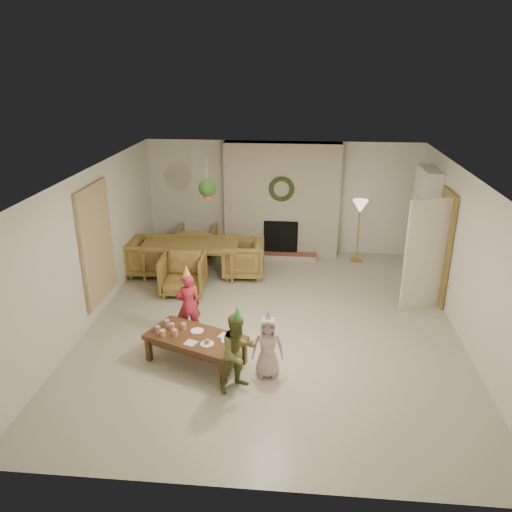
# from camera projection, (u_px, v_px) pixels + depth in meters

# --- Properties ---
(floor) EXTENTS (7.00, 7.00, 0.00)m
(floor) POSITION_uv_depth(u_px,v_px,m) (272.00, 324.00, 8.43)
(floor) COLOR #B7B29E
(floor) RESTS_ON ground
(ceiling) EXTENTS (7.00, 7.00, 0.00)m
(ceiling) POSITION_uv_depth(u_px,v_px,m) (274.00, 176.00, 7.51)
(ceiling) COLOR white
(ceiling) RESTS_ON wall_back
(wall_back) EXTENTS (7.00, 0.00, 7.00)m
(wall_back) POSITION_uv_depth(u_px,v_px,m) (282.00, 198.00, 11.21)
(wall_back) COLOR silver
(wall_back) RESTS_ON floor
(wall_front) EXTENTS (7.00, 0.00, 7.00)m
(wall_front) POSITION_uv_depth(u_px,v_px,m) (250.00, 388.00, 4.73)
(wall_front) COLOR silver
(wall_front) RESTS_ON floor
(wall_left) EXTENTS (0.00, 7.00, 7.00)m
(wall_left) POSITION_uv_depth(u_px,v_px,m) (90.00, 248.00, 8.23)
(wall_left) COLOR silver
(wall_left) RESTS_ON floor
(wall_right) EXTENTS (0.00, 7.00, 7.00)m
(wall_right) POSITION_uv_depth(u_px,v_px,m) (468.00, 261.00, 7.71)
(wall_right) COLOR silver
(wall_right) RESTS_ON floor
(fireplace_mass) EXTENTS (2.50, 0.40, 2.50)m
(fireplace_mass) POSITION_uv_depth(u_px,v_px,m) (282.00, 200.00, 11.03)
(fireplace_mass) COLOR #582617
(fireplace_mass) RESTS_ON floor
(fireplace_hearth) EXTENTS (1.60, 0.30, 0.12)m
(fireplace_hearth) POSITION_uv_depth(u_px,v_px,m) (280.00, 256.00, 11.14)
(fireplace_hearth) COLOR maroon
(fireplace_hearth) RESTS_ON floor
(fireplace_firebox) EXTENTS (0.75, 0.12, 0.75)m
(fireplace_firebox) POSITION_uv_depth(u_px,v_px,m) (281.00, 237.00, 11.15)
(fireplace_firebox) COLOR black
(fireplace_firebox) RESTS_ON floor
(fireplace_wreath) EXTENTS (0.54, 0.10, 0.54)m
(fireplace_wreath) POSITION_uv_depth(u_px,v_px,m) (282.00, 189.00, 10.71)
(fireplace_wreath) COLOR #1E3714
(fireplace_wreath) RESTS_ON fireplace_mass
(floor_lamp_base) EXTENTS (0.26, 0.26, 0.03)m
(floor_lamp_base) POSITION_uv_depth(u_px,v_px,m) (356.00, 260.00, 11.06)
(floor_lamp_base) COLOR gold
(floor_lamp_base) RESTS_ON floor
(floor_lamp_post) EXTENTS (0.03, 0.03, 1.23)m
(floor_lamp_post) POSITION_uv_depth(u_px,v_px,m) (358.00, 233.00, 10.83)
(floor_lamp_post) COLOR gold
(floor_lamp_post) RESTS_ON floor
(floor_lamp_shade) EXTENTS (0.33, 0.33, 0.27)m
(floor_lamp_shade) POSITION_uv_depth(u_px,v_px,m) (360.00, 206.00, 10.61)
(floor_lamp_shade) COLOR beige
(floor_lamp_shade) RESTS_ON floor_lamp_post
(bookshelf_carcass) EXTENTS (0.30, 1.00, 2.20)m
(bookshelf_carcass) POSITION_uv_depth(u_px,v_px,m) (423.00, 224.00, 9.91)
(bookshelf_carcass) COLOR white
(bookshelf_carcass) RESTS_ON floor
(bookshelf_shelf_a) EXTENTS (0.30, 0.92, 0.03)m
(bookshelf_shelf_a) POSITION_uv_depth(u_px,v_px,m) (418.00, 255.00, 10.15)
(bookshelf_shelf_a) COLOR white
(bookshelf_shelf_a) RESTS_ON bookshelf_carcass
(bookshelf_shelf_b) EXTENTS (0.30, 0.92, 0.03)m
(bookshelf_shelf_b) POSITION_uv_depth(u_px,v_px,m) (421.00, 236.00, 10.01)
(bookshelf_shelf_b) COLOR white
(bookshelf_shelf_b) RESTS_ON bookshelf_carcass
(bookshelf_shelf_c) EXTENTS (0.30, 0.92, 0.03)m
(bookshelf_shelf_c) POSITION_uv_depth(u_px,v_px,m) (423.00, 217.00, 9.86)
(bookshelf_shelf_c) COLOR white
(bookshelf_shelf_c) RESTS_ON bookshelf_carcass
(bookshelf_shelf_d) EXTENTS (0.30, 0.92, 0.03)m
(bookshelf_shelf_d) POSITION_uv_depth(u_px,v_px,m) (426.00, 197.00, 9.71)
(bookshelf_shelf_d) COLOR white
(bookshelf_shelf_d) RESTS_ON bookshelf_carcass
(books_row_lower) EXTENTS (0.20, 0.40, 0.24)m
(books_row_lower) POSITION_uv_depth(u_px,v_px,m) (420.00, 251.00, 9.96)
(books_row_lower) COLOR #A0361D
(books_row_lower) RESTS_ON bookshelf_shelf_a
(books_row_mid) EXTENTS (0.20, 0.44, 0.24)m
(books_row_mid) POSITION_uv_depth(u_px,v_px,m) (420.00, 228.00, 10.00)
(books_row_mid) COLOR #285194
(books_row_mid) RESTS_ON bookshelf_shelf_b
(books_row_upper) EXTENTS (0.20, 0.36, 0.22)m
(books_row_upper) POSITION_uv_depth(u_px,v_px,m) (424.00, 212.00, 9.72)
(books_row_upper) COLOR #B26E26
(books_row_upper) RESTS_ON bookshelf_shelf_c
(door_frame) EXTENTS (0.05, 0.86, 2.04)m
(door_frame) POSITION_uv_depth(u_px,v_px,m) (443.00, 247.00, 8.91)
(door_frame) COLOR olive
(door_frame) RESTS_ON floor
(door_leaf) EXTENTS (0.77, 0.32, 2.00)m
(door_leaf) POSITION_uv_depth(u_px,v_px,m) (426.00, 255.00, 8.60)
(door_leaf) COLOR beige
(door_leaf) RESTS_ON floor
(curtain_panel) EXTENTS (0.06, 1.20, 2.00)m
(curtain_panel) POSITION_uv_depth(u_px,v_px,m) (97.00, 244.00, 8.41)
(curtain_panel) COLOR #C9BC8E
(curtain_panel) RESTS_ON wall_left
(dining_table) EXTENTS (1.97, 1.16, 0.68)m
(dining_table) POSITION_uv_depth(u_px,v_px,m) (191.00, 259.00, 10.23)
(dining_table) COLOR olive
(dining_table) RESTS_ON floor
(dining_chair_near) EXTENTS (0.84, 0.86, 0.75)m
(dining_chair_near) POSITION_uv_depth(u_px,v_px,m) (183.00, 274.00, 9.43)
(dining_chair_near) COLOR olive
(dining_chair_near) RESTS_ON floor
(dining_chair_far) EXTENTS (0.84, 0.86, 0.75)m
(dining_chair_far) POSITION_uv_depth(u_px,v_px,m) (198.00, 243.00, 11.01)
(dining_chair_far) COLOR olive
(dining_chair_far) RESTS_ON floor
(dining_chair_left) EXTENTS (0.86, 0.84, 0.75)m
(dining_chair_left) POSITION_uv_depth(u_px,v_px,m) (150.00, 257.00, 10.26)
(dining_chair_left) COLOR olive
(dining_chair_left) RESTS_ON floor
(dining_chair_right) EXTENTS (0.86, 0.84, 0.75)m
(dining_chair_right) POSITION_uv_depth(u_px,v_px,m) (243.00, 258.00, 10.17)
(dining_chair_right) COLOR olive
(dining_chair_right) RESTS_ON floor
(hanging_plant_cord) EXTENTS (0.01, 0.01, 0.70)m
(hanging_plant_cord) POSITION_uv_depth(u_px,v_px,m) (207.00, 176.00, 9.14)
(hanging_plant_cord) COLOR tan
(hanging_plant_cord) RESTS_ON ceiling
(hanging_plant_pot) EXTENTS (0.16, 0.16, 0.12)m
(hanging_plant_pot) POSITION_uv_depth(u_px,v_px,m) (208.00, 195.00, 9.27)
(hanging_plant_pot) COLOR #A75336
(hanging_plant_pot) RESTS_ON hanging_plant_cord
(hanging_plant_foliage) EXTENTS (0.32, 0.32, 0.32)m
(hanging_plant_foliage) POSITION_uv_depth(u_px,v_px,m) (207.00, 188.00, 9.23)
(hanging_plant_foliage) COLOR #224A18
(hanging_plant_foliage) RESTS_ON hanging_plant_pot
(coffee_table_top) EXTENTS (1.56, 1.18, 0.06)m
(coffee_table_top) POSITION_uv_depth(u_px,v_px,m) (195.00, 338.00, 7.22)
(coffee_table_top) COLOR #52311B
(coffee_table_top) RESTS_ON floor
(coffee_table_apron) EXTENTS (1.42, 1.04, 0.09)m
(coffee_table_apron) POSITION_uv_depth(u_px,v_px,m) (196.00, 342.00, 7.25)
(coffee_table_apron) COLOR #52311B
(coffee_table_apron) RESTS_ON floor
(coffee_leg_fl) EXTENTS (0.10, 0.10, 0.37)m
(coffee_leg_fl) POSITION_uv_depth(u_px,v_px,m) (149.00, 349.00, 7.34)
(coffee_leg_fl) COLOR #52311B
(coffee_leg_fl) RESTS_ON floor
(coffee_leg_fr) EXTENTS (0.10, 0.10, 0.37)m
(coffee_leg_fr) POSITION_uv_depth(u_px,v_px,m) (223.00, 373.00, 6.79)
(coffee_leg_fr) COLOR #52311B
(coffee_leg_fr) RESTS_ON floor
(coffee_leg_bl) EXTENTS (0.10, 0.10, 0.37)m
(coffee_leg_bl) POSITION_uv_depth(u_px,v_px,m) (172.00, 332.00, 7.81)
(coffee_leg_bl) COLOR #52311B
(coffee_leg_bl) RESTS_ON floor
(coffee_leg_br) EXTENTS (0.10, 0.10, 0.37)m
(coffee_leg_br) POSITION_uv_depth(u_px,v_px,m) (244.00, 352.00, 7.26)
(coffee_leg_br) COLOR #52311B
(coffee_leg_br) RESTS_ON floor
(cup_a) EXTENTS (0.10, 0.10, 0.10)m
(cup_a) POSITION_uv_depth(u_px,v_px,m) (158.00, 329.00, 7.29)
(cup_a) COLOR silver
(cup_a) RESTS_ON coffee_table_top
(cup_b) EXTENTS (0.10, 0.10, 0.10)m
(cup_b) POSITION_uv_depth(u_px,v_px,m) (167.00, 323.00, 7.47)
(cup_b) COLOR silver
(cup_b) RESTS_ON coffee_table_top
(cup_c) EXTENTS (0.10, 0.10, 0.10)m
(cup_c) POSITION_uv_depth(u_px,v_px,m) (163.00, 333.00, 7.19)
(cup_c) COLOR silver
(cup_c) RESTS_ON coffee_table_top
(cup_d) EXTENTS (0.10, 0.10, 0.10)m
(cup_d) POSITION_uv_depth(u_px,v_px,m) (172.00, 326.00, 7.37)
(cup_d) COLOR silver
(cup_d) RESTS_ON coffee_table_top
(cup_e) EXTENTS (0.10, 0.10, 0.10)m
(cup_e) POSITION_uv_depth(u_px,v_px,m) (175.00, 333.00, 7.20)
(cup_e) COLOR silver
(cup_e) RESTS_ON coffee_table_top
(cup_f) EXTENTS (0.10, 0.10, 0.10)m
(cup_f) POSITION_uv_depth(u_px,v_px,m) (184.00, 326.00, 7.38)
(cup_f) COLOR silver
(cup_f) RESTS_ON coffee_table_top
(plate_a) EXTENTS (0.25, 0.25, 0.01)m
(plate_a) POSITION_uv_depth(u_px,v_px,m) (197.00, 331.00, 7.34)
(plate_a) COLOR white
(plate_a) RESTS_ON coffee_table_top
(plate_b) EXTENTS (0.25, 0.25, 0.01)m
(plate_b) POSITION_uv_depth(u_px,v_px,m) (207.00, 344.00, 7.01)
(plate_b) COLOR white
(plate_b) RESTS_ON coffee_table_top
(plate_c) EXTENTS (0.25, 0.25, 0.01)m
(plate_c) POSITION_uv_depth(u_px,v_px,m) (228.00, 340.00, 7.09)
(plate_c) COLOR white
(plate_c) RESTS_ON coffee_table_top
(food_scoop) EXTENTS (0.10, 0.10, 0.08)m
(food_scoop) POSITION_uv_depth(u_px,v_px,m) (207.00, 341.00, 6.99)
(food_scoop) COLOR tan
(food_scoop) RESTS_ON plate_b
(napkin_left) EXTENTS (0.21, 0.21, 0.01)m
(napkin_left) POSITION_uv_depth(u_px,v_px,m) (191.00, 343.00, 7.03)
(napkin_left) COLOR #DFA5A9
(napkin_left) RESTS_ON coffee_table_top
(napkin_right) EXTENTS (0.21, 0.21, 0.01)m
(napkin_right) POSITION_uv_depth(u_px,v_px,m) (225.00, 336.00, 7.21)
(napkin_right) COLOR #DFA5A9
(napkin_right) RESTS_ON coffee_table_top
(child_red) EXTENTS (0.46, 0.38, 1.06)m
(child_red) POSITION_uv_depth(u_px,v_px,m) (188.00, 305.00, 7.89)
(child_red) COLOR #B22634
(child_red) RESTS_ON floor
(party_hat_red) EXTENTS (0.15, 0.15, 0.20)m
(party_hat_red) POSITION_uv_depth(u_px,v_px,m) (186.00, 271.00, 7.68)
(party_hat_red) COLOR #D9E14B
(party_hat_red) RESTS_ON child_red
(child_plaid) EXTENTS (0.68, 0.66, 1.10)m
(child_plaid) POSITION_uv_depth(u_px,v_px,m) (238.00, 352.00, 6.59)
(child_plaid) COLOR olive
(child_plaid) RESTS_ON floor
(party_hat_plaid) EXTENTS (0.17, 0.17, 0.18)m
(party_hat_plaid) POSITION_uv_depth(u_px,v_px,m) (238.00, 312.00, 6.37)
(party_hat_plaid) COLOR #4DB34F
(party_hat_plaid) RESTS_ON child_plaid
(child_pink) EXTENTS (0.46, 0.32, 0.90)m
(child_pink) POSITION_uv_depth(u_px,v_px,m) (268.00, 347.00, 6.91)
(child_pink) COLOR beige
(child_pink) RESTS_ON floor
(party_hat_pink) EXTENTS (0.13, 0.13, 0.16)m
(party_hat_pink) POSITION_uv_depth(u_px,v_px,m) (268.00, 315.00, 6.73)
(party_hat_pink) COLOR #BCBBC2
(party_hat_pink) RESTS_ON child_pink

